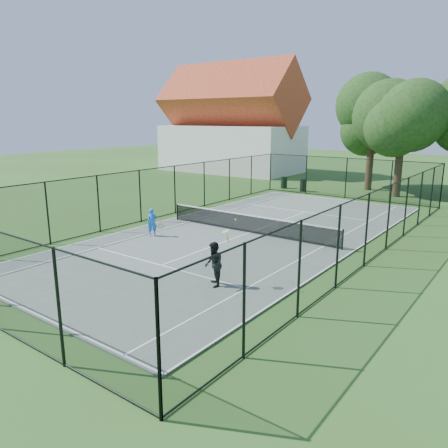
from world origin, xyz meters
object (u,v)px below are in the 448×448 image
Objects in this scene: trash_bin_right at (303,185)px; trash_bin_left at (284,182)px; tennis_net at (249,223)px; player_black at (214,264)px; player_blue at (152,222)px.

trash_bin_left is at bearing 166.31° from trash_bin_right.
tennis_net is at bearing -67.50° from trash_bin_left.
tennis_net is at bearing -74.29° from trash_bin_right.
trash_bin_right is 0.42× the size of player_black.
player_black is at bearing -66.10° from tennis_net.
tennis_net is 15.60m from trash_bin_left.
tennis_net is 9.82× the size of trash_bin_right.
tennis_net is 10.13× the size of trash_bin_left.
trash_bin_right is (2.06, -0.50, 0.02)m from trash_bin_left.
tennis_net reaches higher than trash_bin_left.
player_black is at bearing -71.49° from trash_bin_right.
trash_bin_left is 23.13m from player_black.
trash_bin_left is 0.97× the size of trash_bin_right.
trash_bin_left is at bearing 97.69° from player_blue.
trash_bin_left is at bearing 112.96° from player_black.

